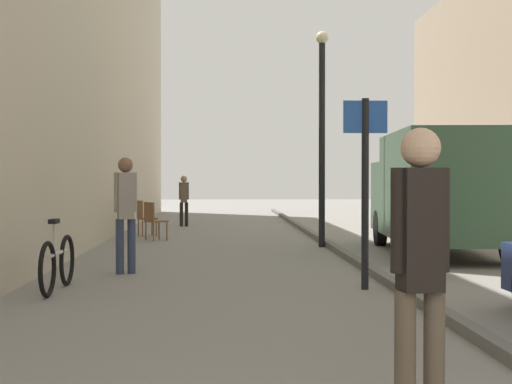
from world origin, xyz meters
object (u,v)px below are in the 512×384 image
object	(u,v)px
delivery_van	(438,190)
bicycle_leaning	(58,263)
pedestrian_mid_block	(420,258)
pedestrian_far_crossing	(184,197)
pedestrian_main_foreground	(126,207)
lamp_post	(322,124)
cafe_chair_by_doorway	(144,216)
street_sign_post	(365,176)
cafe_chair_near_window	(153,218)

from	to	relation	value
delivery_van	bicycle_leaning	world-z (taller)	delivery_van
pedestrian_mid_block	pedestrian_far_crossing	xyz separation A→B (m)	(-2.38, 18.98, -0.11)
pedestrian_main_foreground	lamp_post	bearing A→B (deg)	32.96
cafe_chair_by_doorway	pedestrian_far_crossing	bearing A→B (deg)	145.69
pedestrian_main_foreground	delivery_van	world-z (taller)	delivery_van
pedestrian_main_foreground	street_sign_post	world-z (taller)	street_sign_post
pedestrian_far_crossing	bicycle_leaning	size ratio (longest dim) A/B	0.91
pedestrian_far_crossing	cafe_chair_by_doorway	xyz separation A→B (m)	(-0.84, -4.00, -0.38)
pedestrian_main_foreground	bicycle_leaning	world-z (taller)	pedestrian_main_foreground
street_sign_post	bicycle_leaning	bearing A→B (deg)	0.40
bicycle_leaning	delivery_van	bearing A→B (deg)	36.10
pedestrian_main_foreground	pedestrian_mid_block	xyz separation A→B (m)	(2.69, -7.40, -0.03)
pedestrian_mid_block	street_sign_post	world-z (taller)	street_sign_post
pedestrian_mid_block	cafe_chair_by_doorway	distance (m)	15.34
street_sign_post	lamp_post	size ratio (longest dim) A/B	0.55
street_sign_post	cafe_chair_by_doorway	xyz separation A→B (m)	(-4.00, 9.39, -1.00)
lamp_post	bicycle_leaning	distance (m)	7.91
pedestrian_main_foreground	lamp_post	size ratio (longest dim) A/B	0.39
delivery_van	pedestrian_mid_block	bearing A→B (deg)	-102.78
pedestrian_mid_block	lamp_post	xyz separation A→B (m)	(1.04, 11.75, 1.68)
street_sign_post	cafe_chair_near_window	xyz separation A→B (m)	(-3.63, 8.06, -1.00)
pedestrian_main_foreground	cafe_chair_by_doorway	bearing A→B (deg)	77.47
pedestrian_main_foreground	pedestrian_far_crossing	distance (m)	11.59
delivery_van	cafe_chair_near_window	bearing A→B (deg)	154.10
pedestrian_far_crossing	delivery_van	size ratio (longest dim) A/B	0.30
pedestrian_mid_block	pedestrian_far_crossing	distance (m)	19.13
pedestrian_far_crossing	cafe_chair_by_doorway	size ratio (longest dim) A/B	1.71
pedestrian_far_crossing	lamp_post	world-z (taller)	lamp_post
pedestrian_main_foreground	pedestrian_mid_block	world-z (taller)	pedestrian_main_foreground
pedestrian_far_crossing	cafe_chair_near_window	bearing A→B (deg)	-97.09
lamp_post	pedestrian_far_crossing	bearing A→B (deg)	115.30
pedestrian_far_crossing	street_sign_post	size ratio (longest dim) A/B	0.62
cafe_chair_near_window	pedestrian_far_crossing	bearing A→B (deg)	139.27
pedestrian_main_foreground	delivery_van	size ratio (longest dim) A/B	0.34
bicycle_leaning	pedestrian_far_crossing	bearing A→B (deg)	87.08
cafe_chair_by_doorway	delivery_van	bearing A→B (deg)	30.23
street_sign_post	bicycle_leaning	xyz separation A→B (m)	(-4.15, 0.01, -1.16)
bicycle_leaning	cafe_chair_by_doorway	distance (m)	9.37
pedestrian_main_foreground	lamp_post	world-z (taller)	lamp_post
street_sign_post	lamp_post	distance (m)	6.27
pedestrian_main_foreground	bicycle_leaning	bearing A→B (deg)	-127.07
pedestrian_main_foreground	cafe_chair_near_window	size ratio (longest dim) A/B	1.97
bicycle_leaning	cafe_chair_by_doorway	world-z (taller)	bicycle_leaning
pedestrian_main_foreground	cafe_chair_near_window	distance (m)	6.29
street_sign_post	lamp_post	world-z (taller)	lamp_post
street_sign_post	bicycle_leaning	size ratio (longest dim) A/B	1.47
cafe_chair_near_window	cafe_chair_by_doorway	bearing A→B (deg)	159.69
pedestrian_mid_block	bicycle_leaning	size ratio (longest dim) A/B	1.02
cafe_chair_near_window	bicycle_leaning	bearing A→B (deg)	-39.33
pedestrian_main_foreground	pedestrian_far_crossing	size ratio (longest dim) A/B	1.15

